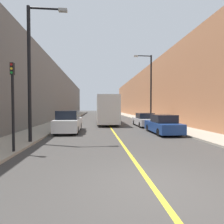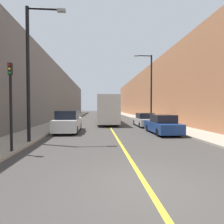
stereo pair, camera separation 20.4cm
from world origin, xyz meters
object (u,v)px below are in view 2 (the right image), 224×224
(car_right_near, at_px, (162,125))
(traffic_light, at_px, (11,103))
(street_lamp_left, at_px, (31,66))
(parked_suv_left, at_px, (68,122))
(car_right_mid, at_px, (144,120))
(street_lamp_right, at_px, (150,85))
(bus, at_px, (107,109))

(car_right_near, bearing_deg, traffic_light, -149.79)
(car_right_near, distance_m, street_lamp_left, 10.47)
(parked_suv_left, height_order, car_right_near, parked_suv_left)
(car_right_mid, bearing_deg, car_right_near, -90.05)
(street_lamp_left, distance_m, traffic_light, 3.24)
(car_right_mid, relative_size, traffic_light, 1.12)
(car_right_near, xyz_separation_m, street_lamp_right, (1.35, 7.89, 4.24))
(street_lamp_left, height_order, traffic_light, street_lamp_left)
(bus, relative_size, car_right_near, 2.38)
(traffic_light, bearing_deg, bus, 70.87)
(street_lamp_right, bearing_deg, car_right_mid, -119.66)
(street_lamp_right, bearing_deg, car_right_near, -99.72)
(street_lamp_left, bearing_deg, street_lamp_right, 46.10)
(parked_suv_left, distance_m, street_lamp_left, 6.20)
(parked_suv_left, height_order, car_right_mid, parked_suv_left)
(bus, distance_m, street_lamp_left, 13.93)
(car_right_near, bearing_deg, car_right_mid, 89.95)
(bus, height_order, street_lamp_left, street_lamp_left)
(car_right_mid, xyz_separation_m, traffic_light, (-9.29, -10.93, 1.67))
(car_right_mid, bearing_deg, traffic_light, -130.36)
(bus, xyz_separation_m, traffic_light, (-5.20, -14.99, 0.47))
(parked_suv_left, distance_m, street_lamp_right, 11.82)
(car_right_near, relative_size, street_lamp_left, 0.55)
(parked_suv_left, bearing_deg, car_right_mid, 26.21)
(parked_suv_left, relative_size, car_right_mid, 1.08)
(street_lamp_left, bearing_deg, car_right_mid, 43.06)
(car_right_mid, xyz_separation_m, street_lamp_left, (-9.21, -8.61, 3.92))
(car_right_mid, relative_size, street_lamp_right, 0.53)
(car_right_mid, height_order, traffic_light, traffic_light)
(car_right_near, bearing_deg, street_lamp_left, -161.49)
(bus, height_order, car_right_near, bus)
(bus, xyz_separation_m, parked_suv_left, (-3.75, -7.92, -1.01))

